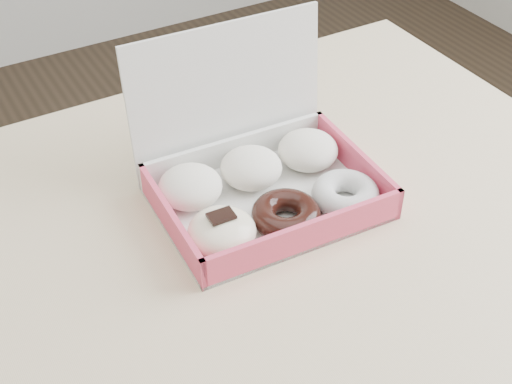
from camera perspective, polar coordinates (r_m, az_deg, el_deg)
table at (r=0.93m, az=-4.41°, el=-8.59°), size 1.20×0.80×0.75m
donut_box at (r=0.93m, az=0.33°, el=1.02°), size 0.29×0.25×0.21m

